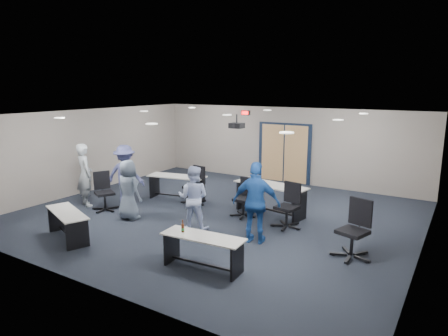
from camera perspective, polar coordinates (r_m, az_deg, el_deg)
The scene contains 24 objects.
floor at distance 10.93m, azimuth -0.95°, elevation -6.68°, with size 10.00×10.00×0.00m, color black.
back_wall at distance 14.52m, azimuth 8.68°, elevation 3.26°, with size 10.00×0.04×2.70m, color gray.
front_wall at distance 7.33m, azimuth -20.43°, elevation -5.66°, with size 10.00×0.04×2.70m, color gray.
left_wall at distance 13.90m, azimuth -18.61°, elevation 2.41°, with size 0.04×9.00×2.70m, color gray.
right_wall at distance 9.00m, azimuth 26.95°, elevation -3.07°, with size 0.04×9.00×2.70m, color gray.
ceiling at distance 10.40m, azimuth -1.00°, elevation 7.58°, with size 10.00×9.00×0.04m, color white.
double_door at distance 14.53m, azimuth 8.58°, elevation 2.07°, with size 2.00×0.07×2.20m.
exit_sign at distance 15.05m, azimuth 3.07°, elevation 7.88°, with size 0.32×0.07×0.18m.
ceiling_projector at distance 10.70m, azimuth 1.82°, elevation 6.10°, with size 0.35×0.32×0.37m.
ceiling_can_lights at distance 10.62m, azimuth -0.26°, elevation 7.51°, with size 6.24×5.74×0.02m, color silver, non-canonical shape.
table_front_left at distance 9.81m, azimuth -21.47°, elevation -6.98°, with size 1.67×1.07×0.64m.
table_front_right at distance 7.73m, azimuth -3.06°, elevation -11.06°, with size 1.66×0.66×0.91m.
table_back_left at distance 12.37m, azimuth -6.69°, elevation -2.15°, with size 1.89×0.94×0.85m.
table_back_right at distance 10.92m, azimuth 6.66°, elevation -3.66°, with size 2.14×1.02×0.83m.
chair_back_b at distance 11.79m, azimuth -4.36°, elevation -2.52°, with size 0.70×0.70×1.12m, color black, non-canonical shape.
chair_back_c at distance 10.66m, azimuth 2.79°, elevation -4.26°, with size 0.65×0.65×1.04m, color black, non-canonical shape.
chair_back_d at distance 9.94m, azimuth 8.97°, elevation -5.35°, with size 0.70×0.70×1.11m, color black, non-canonical shape.
chair_loose_left at distance 11.65m, azimuth -16.70°, elevation -3.26°, with size 0.68×0.68×1.08m, color black, non-canonical shape.
chair_loose_right at distance 8.54m, azimuth 17.91°, elevation -8.36°, with size 0.76×0.76×1.20m, color black, non-canonical shape.
person_gray at distance 12.22m, azimuth -19.27°, elevation -0.93°, with size 0.67×0.44×1.83m, color #9EA7AC.
person_plaid at distance 10.69m, azimuth -13.49°, elevation -3.04°, with size 0.77×0.50×1.58m, color slate.
person_lightblue at distance 9.69m, azimuth -4.41°, elevation -4.26°, with size 0.77×0.60×1.58m, color #B3C3EE.
person_navy at distance 8.83m, azimuth 4.63°, elevation -4.99°, with size 1.07×0.45×1.83m, color #19448E.
person_back at distance 12.09m, azimuth -13.93°, elevation -0.91°, with size 1.14×0.65×1.76m, color #484D82.
Camera 1 is at (5.61, -8.73, 3.44)m, focal length 32.00 mm.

